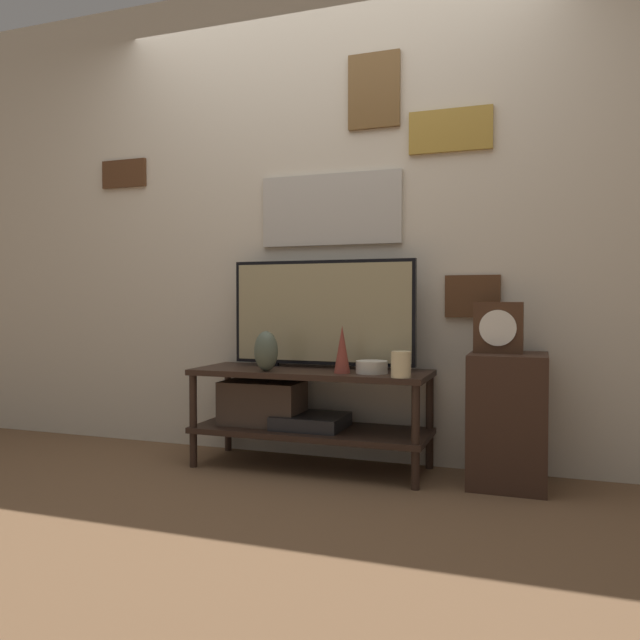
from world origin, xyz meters
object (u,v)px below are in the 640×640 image
at_px(vase_urn_stoneware, 266,351).
at_px(vase_wide_bowl, 372,367).
at_px(television, 322,313).
at_px(candle_jar, 401,364).
at_px(mantel_clock, 498,328).
at_px(vase_slim_bronze, 342,349).

bearing_deg(vase_urn_stoneware, vase_wide_bowl, 9.34).
relative_size(television, candle_jar, 8.21).
xyz_separation_m(vase_wide_bowl, vase_urn_stoneware, (-0.54, -0.09, 0.07)).
height_order(television, candle_jar, television).
bearing_deg(mantel_clock, vase_wide_bowl, -170.98).
distance_m(vase_wide_bowl, vase_slim_bronze, 0.17).
height_order(vase_wide_bowl, vase_urn_stoneware, vase_urn_stoneware).
relative_size(vase_urn_stoneware, vase_slim_bronze, 0.86).
xyz_separation_m(vase_slim_bronze, candle_jar, (0.31, -0.08, -0.06)).
distance_m(candle_jar, mantel_clock, 0.51).
xyz_separation_m(vase_wide_bowl, candle_jar, (0.17, -0.12, 0.03)).
relative_size(vase_slim_bronze, mantel_clock, 0.98).
bearing_deg(vase_urn_stoneware, television, 47.52).
relative_size(vase_urn_stoneware, candle_jar, 1.67).
height_order(vase_urn_stoneware, mantel_clock, mantel_clock).
bearing_deg(vase_wide_bowl, candle_jar, -34.48).
bearing_deg(vase_wide_bowl, television, 154.11).
height_order(vase_wide_bowl, vase_slim_bronze, vase_slim_bronze).
bearing_deg(television, vase_slim_bronze, -48.16).
relative_size(vase_urn_stoneware, mantel_clock, 0.84).
bearing_deg(vase_urn_stoneware, mantel_clock, 9.17).
xyz_separation_m(vase_slim_bronze, mantel_clock, (0.74, 0.14, 0.11)).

